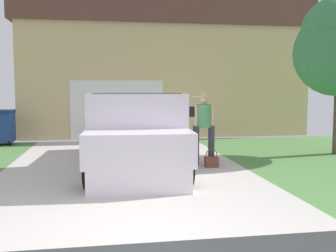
{
  "coord_description": "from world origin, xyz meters",
  "views": [
    {
      "loc": [
        -0.45,
        -4.27,
        1.73
      ],
      "look_at": [
        0.92,
        4.05,
        0.94
      ],
      "focal_mm": 41.86,
      "sensor_mm": 36.0,
      "label": 1
    }
  ],
  "objects_px": {
    "handbag": "(211,161)",
    "wheeled_trash_bin": "(4,126)",
    "person_with_hat": "(204,122)",
    "house_with_garage": "(159,69)",
    "pickup_truck": "(136,135)"
  },
  "relations": [
    {
      "from": "person_with_hat",
      "to": "handbag",
      "type": "distance_m",
      "value": 0.91
    },
    {
      "from": "pickup_truck",
      "to": "handbag",
      "type": "bearing_deg",
      "value": -178.7
    },
    {
      "from": "handbag",
      "to": "person_with_hat",
      "type": "bearing_deg",
      "value": 108.06
    },
    {
      "from": "pickup_truck",
      "to": "wheeled_trash_bin",
      "type": "bearing_deg",
      "value": -46.27
    },
    {
      "from": "person_with_hat",
      "to": "house_with_garage",
      "type": "relative_size",
      "value": 0.16
    },
    {
      "from": "handbag",
      "to": "house_with_garage",
      "type": "distance_m",
      "value": 8.47
    },
    {
      "from": "handbag",
      "to": "wheeled_trash_bin",
      "type": "relative_size",
      "value": 0.38
    },
    {
      "from": "person_with_hat",
      "to": "house_with_garage",
      "type": "xyz_separation_m",
      "value": [
        0.07,
        7.8,
        1.58
      ]
    },
    {
      "from": "handbag",
      "to": "house_with_garage",
      "type": "xyz_separation_m",
      "value": [
        -0.04,
        8.11,
        2.43
      ]
    },
    {
      "from": "person_with_hat",
      "to": "house_with_garage",
      "type": "bearing_deg",
      "value": -92.83
    },
    {
      "from": "person_with_hat",
      "to": "handbag",
      "type": "bearing_deg",
      "value": 105.72
    },
    {
      "from": "pickup_truck",
      "to": "wheeled_trash_bin",
      "type": "xyz_separation_m",
      "value": [
        -3.77,
        4.42,
        -0.16
      ]
    },
    {
      "from": "pickup_truck",
      "to": "person_with_hat",
      "type": "xyz_separation_m",
      "value": [
        1.57,
        0.25,
        0.24
      ]
    },
    {
      "from": "handbag",
      "to": "wheeled_trash_bin",
      "type": "height_order",
      "value": "wheeled_trash_bin"
    },
    {
      "from": "person_with_hat",
      "to": "house_with_garage",
      "type": "distance_m",
      "value": 7.96
    }
  ]
}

